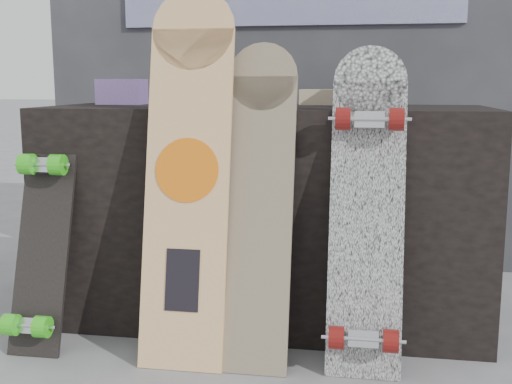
% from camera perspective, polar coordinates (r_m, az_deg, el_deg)
% --- Properties ---
extents(ground, '(60.00, 60.00, 0.00)m').
position_cam_1_polar(ground, '(2.07, -1.42, -15.69)').
color(ground, slate).
rests_on(ground, ground).
extents(vendor_table, '(1.60, 0.60, 0.80)m').
position_cam_1_polar(vendor_table, '(2.41, 0.80, -1.94)').
color(vendor_table, black).
rests_on(vendor_table, ground).
extents(booth, '(2.40, 0.22, 2.20)m').
position_cam_1_polar(booth, '(3.21, 3.20, 13.54)').
color(booth, '#303035').
rests_on(booth, ground).
extents(merch_box_purple, '(0.18, 0.12, 0.10)m').
position_cam_1_polar(merch_box_purple, '(2.66, -11.83, 8.72)').
color(merch_box_purple, '#4D3268').
rests_on(merch_box_purple, vendor_table).
extents(merch_box_small, '(0.14, 0.14, 0.12)m').
position_cam_1_polar(merch_box_small, '(2.38, 9.52, 8.94)').
color(merch_box_small, '#4D3268').
rests_on(merch_box_small, vendor_table).
extents(merch_box_flat, '(0.22, 0.10, 0.06)m').
position_cam_1_polar(merch_box_flat, '(2.54, 6.45, 8.37)').
color(merch_box_flat, '#D1B78C').
rests_on(merch_box_flat, vendor_table).
extents(longboard_geisha, '(0.27, 0.28, 1.19)m').
position_cam_1_polar(longboard_geisha, '(2.04, -6.08, 2.41)').
color(longboard_geisha, tan).
rests_on(longboard_geisha, ground).
extents(longboard_celtic, '(0.22, 0.28, 1.02)m').
position_cam_1_polar(longboard_celtic, '(2.02, 0.18, -0.17)').
color(longboard_celtic, '#C7B087').
rests_on(longboard_celtic, ground).
extents(longboard_cascadia, '(0.23, 0.30, 1.00)m').
position_cam_1_polar(longboard_cascadia, '(1.99, 9.84, -1.18)').
color(longboard_cascadia, white).
rests_on(longboard_cascadia, ground).
extents(skateboard_dark, '(0.18, 0.32, 0.79)m').
position_cam_1_polar(skateboard_dark, '(2.26, -18.47, -3.26)').
color(skateboard_dark, black).
rests_on(skateboard_dark, ground).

